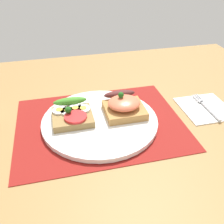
% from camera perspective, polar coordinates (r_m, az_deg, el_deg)
% --- Properties ---
extents(ground_plane, '(1.20, 0.90, 0.03)m').
position_cam_1_polar(ground_plane, '(0.63, -2.68, -3.77)').
color(ground_plane, olive).
extents(placemat, '(0.40, 0.30, 0.00)m').
position_cam_1_polar(placemat, '(0.61, -2.72, -2.48)').
color(placemat, maroon).
rests_on(placemat, ground_plane).
extents(plate, '(0.28, 0.28, 0.01)m').
position_cam_1_polar(plate, '(0.61, -2.74, -1.95)').
color(plate, white).
rests_on(plate, placemat).
extents(sandwich_egg_tomato, '(0.09, 0.10, 0.04)m').
position_cam_1_polar(sandwich_egg_tomato, '(0.61, -8.95, -0.37)').
color(sandwich_egg_tomato, olive).
rests_on(sandwich_egg_tomato, plate).
extents(sandwich_salmon, '(0.10, 0.10, 0.06)m').
position_cam_1_polar(sandwich_salmon, '(0.62, 2.65, 1.48)').
color(sandwich_salmon, '#B38043').
rests_on(sandwich_salmon, plate).
extents(napkin, '(0.12, 0.13, 0.01)m').
position_cam_1_polar(napkin, '(0.71, 20.33, 0.81)').
color(napkin, white).
rests_on(napkin, ground_plane).
extents(fork, '(0.02, 0.13, 0.00)m').
position_cam_1_polar(fork, '(0.71, 20.34, 1.33)').
color(fork, '#B7B7BC').
rests_on(fork, napkin).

